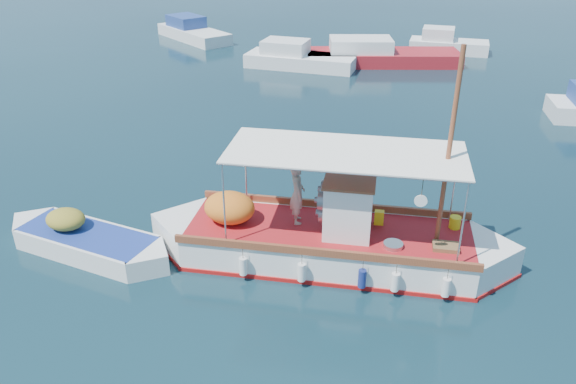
% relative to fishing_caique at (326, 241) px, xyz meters
% --- Properties ---
extents(ground, '(160.00, 160.00, 0.00)m').
position_rel_fishing_caique_xyz_m(ground, '(0.01, 0.49, -0.55)').
color(ground, black).
rests_on(ground, ground).
extents(fishing_caique, '(10.19, 3.88, 6.29)m').
position_rel_fishing_caique_xyz_m(fishing_caique, '(0.00, 0.00, 0.00)').
color(fishing_caique, white).
rests_on(fishing_caique, ground).
extents(dinghy, '(5.57, 1.97, 1.37)m').
position_rel_fishing_caique_xyz_m(dinghy, '(-6.55, -1.88, -0.27)').
color(dinghy, white).
rests_on(dinghy, ground).
extents(bg_boat_nw, '(6.71, 2.54, 1.80)m').
position_rel_fishing_caique_xyz_m(bg_boat_nw, '(-7.30, 19.75, -0.06)').
color(bg_boat_nw, silver).
rests_on(bg_boat_nw, ground).
extents(bg_boat_n, '(9.86, 5.65, 1.80)m').
position_rel_fishing_caique_xyz_m(bg_boat_n, '(-2.79, 22.14, -0.06)').
color(bg_boat_n, maroon).
rests_on(bg_boat_n, ground).
extents(bg_boat_far_w, '(7.16, 5.72, 1.80)m').
position_rel_fishing_caique_xyz_m(bg_boat_far_w, '(-17.25, 24.97, -0.06)').
color(bg_boat_far_w, silver).
rests_on(bg_boat_far_w, ground).
extents(bg_boat_far_n, '(5.20, 2.24, 1.80)m').
position_rel_fishing_caique_xyz_m(bg_boat_far_n, '(0.96, 26.85, -0.06)').
color(bg_boat_far_n, silver).
rests_on(bg_boat_far_n, ground).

